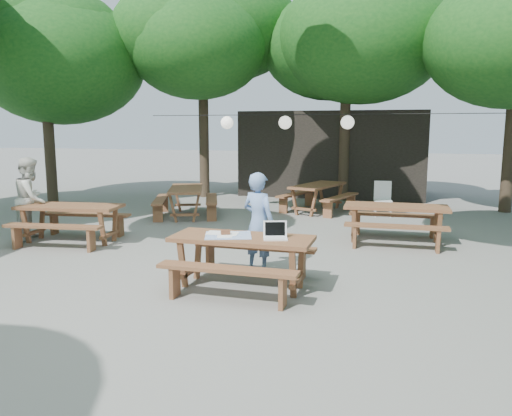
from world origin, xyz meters
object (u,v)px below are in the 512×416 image
object	(u,v)px
main_picnic_table	(242,261)
woman	(259,222)
plastic_chair	(383,206)
second_person	(31,199)
picnic_table_nw	(71,223)

from	to	relation	value
main_picnic_table	woman	world-z (taller)	woman
woman	plastic_chair	size ratio (longest dim) A/B	1.77
main_picnic_table	second_person	size ratio (longest dim) A/B	1.19
picnic_table_nw	plastic_chair	bearing A→B (deg)	31.65
picnic_table_nw	plastic_chair	world-z (taller)	plastic_chair
main_picnic_table	plastic_chair	size ratio (longest dim) A/B	2.22
picnic_table_nw	second_person	distance (m)	1.05
woman	second_person	size ratio (longest dim) A/B	0.95
plastic_chair	second_person	bearing A→B (deg)	-152.24
woman	main_picnic_table	bearing A→B (deg)	112.34
picnic_table_nw	second_person	bearing A→B (deg)	170.11
main_picnic_table	woman	size ratio (longest dim) A/B	1.26
main_picnic_table	plastic_chair	bearing A→B (deg)	75.59
picnic_table_nw	second_person	size ratio (longest dim) A/B	1.25
second_person	plastic_chair	bearing A→B (deg)	-76.87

